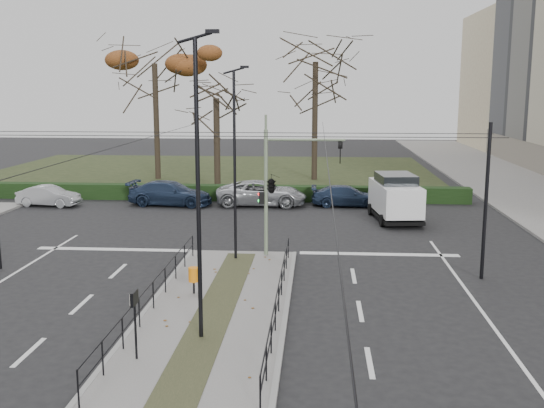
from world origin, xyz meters
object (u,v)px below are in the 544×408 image
(parked_car_third, at_px, (170,193))
(streetlamp_median_far, at_px, (235,163))
(traffic_light, at_px, (273,183))
(parked_car_second, at_px, (49,196))
(info_panel, at_px, (134,306))
(streetlamp_median_near, at_px, (199,187))
(parked_car_fifth, at_px, (347,196))
(white_van, at_px, (395,196))
(bare_tree_near, at_px, (216,105))
(bare_tree_center, at_px, (315,71))
(parked_car_fourth, at_px, (262,193))
(rust_tree, at_px, (155,64))
(litter_bin, at_px, (194,275))

(parked_car_third, bearing_deg, streetlamp_median_far, -150.21)
(traffic_light, bearing_deg, streetlamp_median_far, -153.58)
(streetlamp_median_far, xyz_separation_m, parked_car_second, (-13.27, 11.98, -3.56))
(info_panel, xyz_separation_m, parked_car_second, (-11.91, 22.24, -0.98))
(streetlamp_median_far, height_order, parked_car_third, streetlamp_median_far)
(streetlamp_median_near, relative_size, parked_car_fifth, 1.96)
(white_van, bearing_deg, parked_car_third, 164.74)
(bare_tree_near, bearing_deg, info_panel, -85.44)
(parked_car_third, height_order, bare_tree_center, bare_tree_center)
(streetlamp_median_far, xyz_separation_m, parked_car_fourth, (-0.07, 13.15, -3.42))
(parked_car_fifth, bearing_deg, bare_tree_center, 10.39)
(parked_car_fifth, bearing_deg, streetlamp_median_near, 166.44)
(streetlamp_median_near, relative_size, bare_tree_center, 0.71)
(parked_car_fourth, bearing_deg, parked_car_fifth, -88.02)
(parked_car_second, bearing_deg, bare_tree_near, -51.75)
(parked_car_second, relative_size, rust_tree, 0.33)
(info_panel, bearing_deg, white_van, 64.98)
(litter_bin, xyz_separation_m, white_van, (8.58, 13.87, 0.54))
(info_panel, bearing_deg, parked_car_second, 118.17)
(parked_car_third, bearing_deg, parked_car_fifth, -81.84)
(traffic_light, height_order, parked_car_fifth, traffic_light)
(parked_car_third, relative_size, bare_tree_near, 0.61)
(litter_bin, height_order, white_van, white_van)
(parked_car_second, height_order, parked_car_fourth, parked_car_fourth)
(white_van, height_order, rust_tree, rust_tree)
(info_panel, relative_size, parked_car_third, 0.36)
(litter_bin, relative_size, rust_tree, 0.08)
(parked_car_third, bearing_deg, bare_tree_center, -32.36)
(streetlamp_median_near, relative_size, bare_tree_near, 1.00)
(litter_bin, height_order, streetlamp_median_near, streetlamp_median_near)
(streetlamp_median_near, distance_m, bare_tree_center, 33.30)
(litter_bin, height_order, parked_car_third, parked_car_third)
(bare_tree_center, bearing_deg, parked_car_third, -127.87)
(white_van, height_order, parked_car_fifth, white_van)
(traffic_light, height_order, info_panel, traffic_light)
(parked_car_third, height_order, rust_tree, rust_tree)
(bare_tree_near, bearing_deg, streetlamp_median_far, -78.61)
(streetlamp_median_far, bearing_deg, rust_tree, 111.41)
(parked_car_third, bearing_deg, white_van, -99.75)
(info_panel, xyz_separation_m, rust_tree, (-8.00, 34.13, 7.50))
(parked_car_second, bearing_deg, streetlamp_median_far, -125.11)
(info_panel, relative_size, parked_car_fifth, 0.43)
(parked_car_fourth, relative_size, bare_tree_near, 0.65)
(bare_tree_near, bearing_deg, streetlamp_median_near, -82.04)
(parked_car_second, distance_m, bare_tree_near, 12.55)
(info_panel, xyz_separation_m, parked_car_fifth, (6.58, 23.58, -0.98))
(parked_car_fourth, xyz_separation_m, bare_tree_near, (-3.53, 4.70, 5.29))
(white_van, relative_size, bare_tree_center, 0.43)
(traffic_light, bearing_deg, bare_tree_near, 106.68)
(white_van, xyz_separation_m, parked_car_fifth, (-2.47, 4.19, -0.71))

